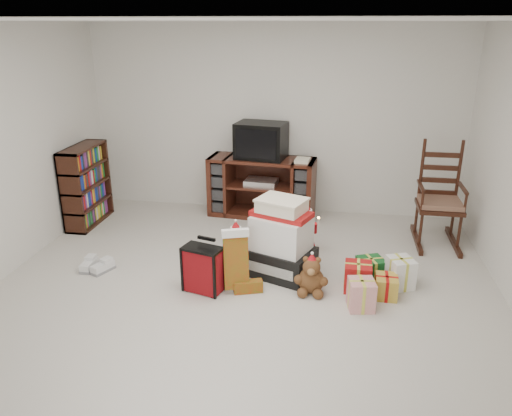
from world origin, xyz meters
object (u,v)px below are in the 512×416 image
(tv_stand, at_px, (262,187))
(bookshelf, at_px, (86,187))
(gift_cluster, at_px, (373,279))
(gift_pile, at_px, (281,243))
(red_suitcase, at_px, (203,269))
(crt_television, at_px, (261,141))
(teddy_bear, at_px, (311,277))
(mrs_claus_figurine, at_px, (236,250))
(rocking_chair, at_px, (438,207))
(sneaker_pair, at_px, (96,266))
(santa_figurine, at_px, (306,233))

(tv_stand, relative_size, bookshelf, 1.41)
(gift_cluster, bearing_deg, gift_pile, 167.81)
(red_suitcase, bearing_deg, crt_television, 99.62)
(red_suitcase, height_order, gift_cluster, red_suitcase)
(teddy_bear, relative_size, mrs_claus_figurine, 0.70)
(teddy_bear, bearing_deg, gift_pile, 135.09)
(tv_stand, distance_m, bookshelf, 2.29)
(bookshelf, bearing_deg, crt_television, 16.31)
(gift_cluster, height_order, crt_television, crt_television)
(tv_stand, bearing_deg, gift_cluster, -48.39)
(tv_stand, distance_m, mrs_claus_figurine, 1.61)
(gift_pile, bearing_deg, rocking_chair, 54.88)
(teddy_bear, distance_m, crt_television, 2.34)
(bookshelf, xyz_separation_m, red_suitcase, (1.94, -1.52, -0.26))
(mrs_claus_figurine, height_order, gift_cluster, mrs_claus_figurine)
(sneaker_pair, xyz_separation_m, crt_television, (1.49, 1.92, 0.99))
(gift_pile, xyz_separation_m, crt_television, (-0.46, 1.69, 0.68))
(rocking_chair, height_order, crt_television, crt_television)
(rocking_chair, height_order, mrs_claus_figurine, rocking_chair)
(tv_stand, distance_m, crt_television, 0.63)
(gift_cluster, bearing_deg, bookshelf, 160.75)
(bookshelf, bearing_deg, tv_stand, 15.95)
(gift_pile, bearing_deg, tv_stand, 126.48)
(bookshelf, height_order, red_suitcase, bookshelf)
(sneaker_pair, bearing_deg, tv_stand, 60.51)
(rocking_chair, distance_m, red_suitcase, 2.95)
(mrs_claus_figurine, height_order, crt_television, crt_television)
(tv_stand, relative_size, mrs_claus_figurine, 2.66)
(rocking_chair, distance_m, teddy_bear, 2.06)
(rocking_chair, xyz_separation_m, red_suitcase, (-2.45, -1.62, -0.19))
(bookshelf, distance_m, mrs_claus_figurine, 2.39)
(tv_stand, bearing_deg, bookshelf, -158.84)
(teddy_bear, bearing_deg, tv_stand, 111.32)
(teddy_bear, distance_m, gift_cluster, 0.62)
(bookshelf, height_order, santa_figurine, bookshelf)
(gift_pile, relative_size, crt_television, 1.18)
(rocking_chair, distance_m, sneaker_pair, 3.97)
(mrs_claus_figurine, bearing_deg, gift_cluster, -11.05)
(tv_stand, bearing_deg, red_suitcase, -91.59)
(tv_stand, relative_size, teddy_bear, 3.81)
(red_suitcase, height_order, mrs_claus_figurine, red_suitcase)
(gift_pile, relative_size, gift_cluster, 0.98)
(tv_stand, relative_size, gift_pile, 1.76)
(sneaker_pair, bearing_deg, rocking_chair, 29.23)
(bookshelf, bearing_deg, red_suitcase, -38.07)
(red_suitcase, relative_size, gift_cluster, 0.66)
(tv_stand, bearing_deg, teddy_bear, -63.47)
(red_suitcase, relative_size, crt_television, 0.79)
(red_suitcase, xyz_separation_m, gift_cluster, (1.64, 0.27, -0.11))
(tv_stand, relative_size, rocking_chair, 1.15)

